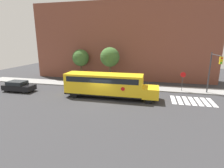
{
  "coord_description": "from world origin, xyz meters",
  "views": [
    {
      "loc": [
        5.74,
        -18.95,
        6.83
      ],
      "look_at": [
        0.95,
        1.51,
        1.62
      ],
      "focal_mm": 28.0,
      "sensor_mm": 36.0,
      "label": 1
    }
  ],
  "objects_px": {
    "traffic_light": "(213,68)",
    "parked_car": "(19,86)",
    "school_bus": "(107,84)",
    "tree_far_sidewalk": "(81,58)",
    "stop_sign": "(183,79)",
    "tree_near_sidewalk": "(110,57)"
  },
  "relations": [
    {
      "from": "traffic_light",
      "to": "parked_car",
      "type": "bearing_deg",
      "value": -171.79
    },
    {
      "from": "school_bus",
      "to": "tree_far_sidewalk",
      "type": "bearing_deg",
      "value": 129.06
    },
    {
      "from": "parked_car",
      "to": "stop_sign",
      "type": "distance_m",
      "value": 22.58
    },
    {
      "from": "stop_sign",
      "to": "tree_near_sidewalk",
      "type": "relative_size",
      "value": 0.47
    },
    {
      "from": "school_bus",
      "to": "stop_sign",
      "type": "bearing_deg",
      "value": 26.83
    },
    {
      "from": "tree_near_sidewalk",
      "to": "traffic_light",
      "type": "bearing_deg",
      "value": -16.05
    },
    {
      "from": "stop_sign",
      "to": "tree_far_sidewalk",
      "type": "relative_size",
      "value": 0.51
    },
    {
      "from": "tree_near_sidewalk",
      "to": "tree_far_sidewalk",
      "type": "distance_m",
      "value": 5.6
    },
    {
      "from": "tree_far_sidewalk",
      "to": "traffic_light",
      "type": "bearing_deg",
      "value": -14.54
    },
    {
      "from": "parked_car",
      "to": "tree_near_sidewalk",
      "type": "height_order",
      "value": "tree_near_sidewalk"
    },
    {
      "from": "traffic_light",
      "to": "tree_near_sidewalk",
      "type": "relative_size",
      "value": 0.93
    },
    {
      "from": "school_bus",
      "to": "stop_sign",
      "type": "xyz_separation_m",
      "value": [
        9.4,
        4.76,
        0.1
      ]
    },
    {
      "from": "tree_near_sidewalk",
      "to": "tree_far_sidewalk",
      "type": "height_order",
      "value": "tree_near_sidewalk"
    },
    {
      "from": "school_bus",
      "to": "parked_car",
      "type": "xyz_separation_m",
      "value": [
        -12.62,
        -0.14,
        -0.99
      ]
    },
    {
      "from": "school_bus",
      "to": "traffic_light",
      "type": "distance_m",
      "value": 13.17
    },
    {
      "from": "school_bus",
      "to": "tree_near_sidewalk",
      "type": "bearing_deg",
      "value": 100.87
    },
    {
      "from": "school_bus",
      "to": "tree_near_sidewalk",
      "type": "height_order",
      "value": "tree_near_sidewalk"
    },
    {
      "from": "stop_sign",
      "to": "tree_near_sidewalk",
      "type": "bearing_deg",
      "value": 165.71
    },
    {
      "from": "traffic_light",
      "to": "school_bus",
      "type": "bearing_deg",
      "value": -164.44
    },
    {
      "from": "stop_sign",
      "to": "tree_far_sidewalk",
      "type": "distance_m",
      "value": 16.91
    },
    {
      "from": "school_bus",
      "to": "tree_near_sidewalk",
      "type": "distance_m",
      "value": 8.07
    },
    {
      "from": "parked_car",
      "to": "tree_far_sidewalk",
      "type": "xyz_separation_m",
      "value": [
        5.68,
        8.68,
        3.22
      ]
    }
  ]
}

